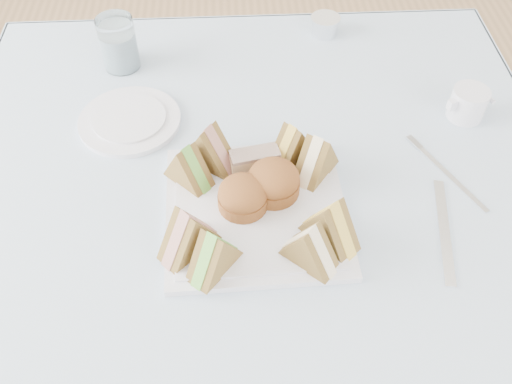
{
  "coord_description": "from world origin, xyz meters",
  "views": [
    {
      "loc": [
        -0.03,
        -0.59,
        1.43
      ],
      "look_at": [
        -0.0,
        -0.04,
        0.8
      ],
      "focal_mm": 40.0,
      "sensor_mm": 36.0,
      "label": 1
    }
  ],
  "objects_px": {
    "serving_plate": "(256,211)",
    "water_glass": "(118,43)",
    "table": "(257,310)",
    "creamer_jug": "(468,104)"
  },
  "relations": [
    {
      "from": "serving_plate",
      "to": "water_glass",
      "type": "relative_size",
      "value": 2.66
    },
    {
      "from": "table",
      "to": "serving_plate",
      "type": "xyz_separation_m",
      "value": [
        -0.0,
        -0.04,
        0.38
      ]
    },
    {
      "from": "serving_plate",
      "to": "water_glass",
      "type": "distance_m",
      "value": 0.46
    },
    {
      "from": "table",
      "to": "creamer_jug",
      "type": "distance_m",
      "value": 0.58
    },
    {
      "from": "table",
      "to": "water_glass",
      "type": "distance_m",
      "value": 0.6
    },
    {
      "from": "water_glass",
      "to": "table",
      "type": "bearing_deg",
      "value": -54.62
    },
    {
      "from": "serving_plate",
      "to": "water_glass",
      "type": "xyz_separation_m",
      "value": [
        -0.24,
        0.39,
        0.05
      ]
    },
    {
      "from": "table",
      "to": "water_glass",
      "type": "relative_size",
      "value": 8.73
    },
    {
      "from": "serving_plate",
      "to": "creamer_jug",
      "type": "relative_size",
      "value": 4.25
    },
    {
      "from": "water_glass",
      "to": "creamer_jug",
      "type": "distance_m",
      "value": 0.65
    }
  ]
}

